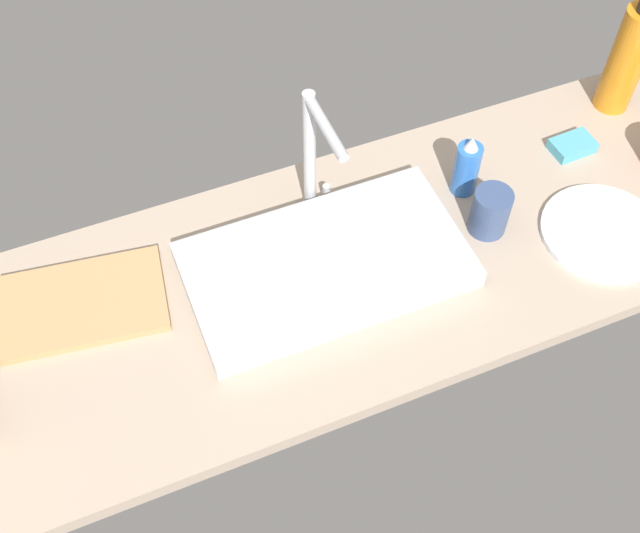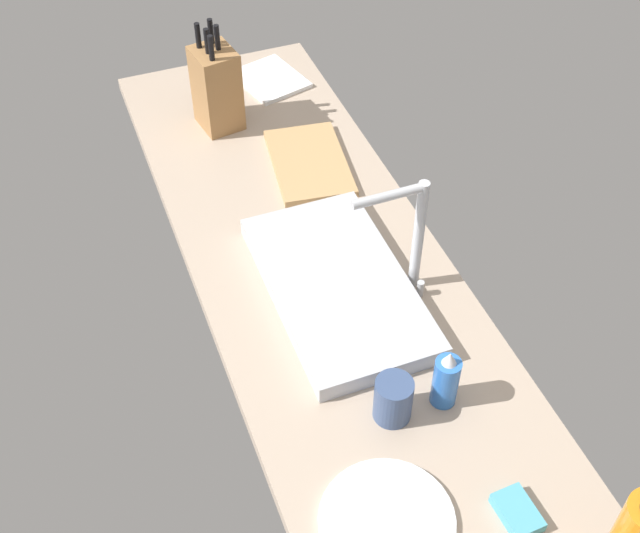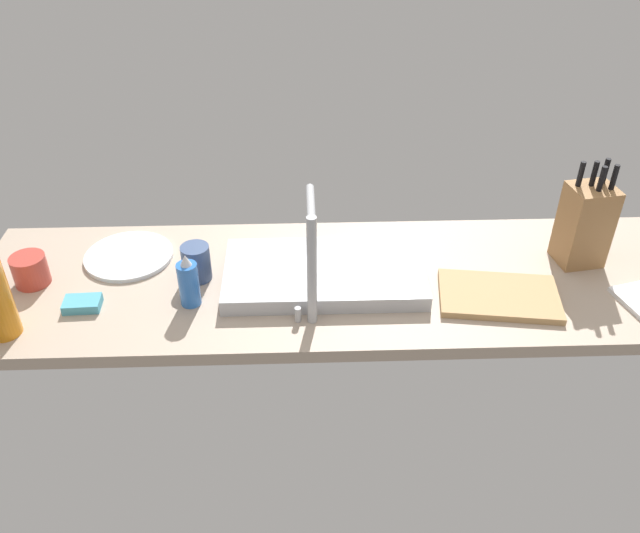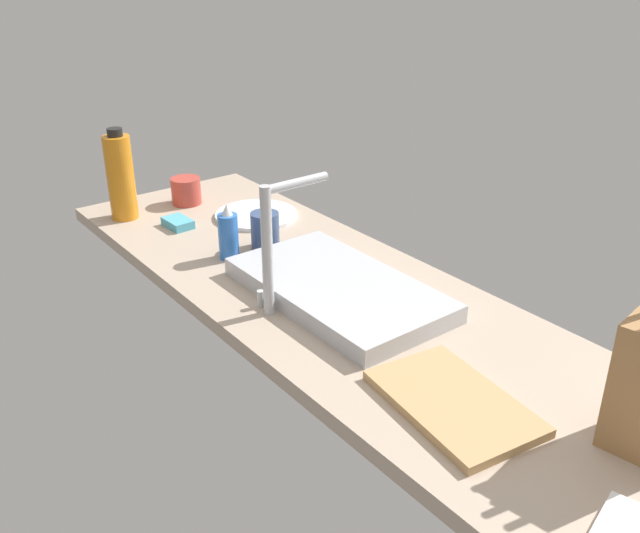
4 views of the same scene
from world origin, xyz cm
name	(u,v)px [view 2 (image 2 of 4)]	position (x,y,z in cm)	size (l,w,h in cm)	color
countertop_slab	(328,285)	(0.00, 0.00, 1.75)	(194.63, 56.82, 3.50)	tan
sink_basin	(338,286)	(4.52, 0.57, 5.63)	(52.16, 28.81, 4.25)	#B7BABF
faucet	(411,229)	(8.12, 15.16, 21.16)	(5.50, 16.73, 29.36)	#B7BABF
knife_block	(217,88)	(-65.38, -6.38, 15.15)	(13.05, 12.01, 29.37)	#9E7042
cutting_board	(309,163)	(-39.71, 10.16, 4.40)	(29.89, 18.57, 1.80)	tan
soap_bottle	(446,380)	(38.36, 9.18, 9.88)	(5.17, 5.17, 14.58)	blue
dinner_plate	(387,521)	(58.19, -11.75, 4.10)	(24.22, 24.22, 1.20)	white
dish_towel	(270,79)	(-80.46, 13.19, 4.10)	(19.92, 16.43, 1.20)	white
ceramic_cup	(393,399)	(37.90, -1.61, 8.42)	(7.50, 7.50, 9.84)	#384C75
dish_sponge	(517,512)	(65.24, 10.14, 4.70)	(9.00, 6.00, 2.40)	#4CA3BC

